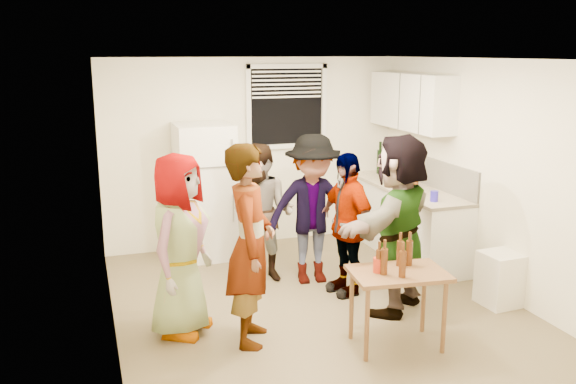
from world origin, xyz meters
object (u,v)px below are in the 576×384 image
object	(u,v)px
kettle	(402,186)
guest_back_left	(263,279)
guest_orange	(395,308)
red_cup	(378,272)
serving_table	(395,345)
guest_black	(345,292)
beer_bottle_table	(379,273)
guest_grey	(183,331)
beer_bottle_counter	(415,193)
refrigerator	(205,191)
guest_back_right	(312,281)
blue_cup	(434,201)
wine_bottle	(379,173)
guest_stripe	(252,340)
trash_bin	(500,281)

from	to	relation	value
kettle	guest_back_left	size ratio (longest dim) A/B	0.17
guest_orange	red_cup	bearing A→B (deg)	12.30
serving_table	guest_black	world-z (taller)	serving_table
beer_bottle_table	guest_grey	bearing A→B (deg)	151.18
guest_black	guest_back_left	bearing A→B (deg)	-142.78
red_cup	guest_black	distance (m)	1.45
beer_bottle_counter	guest_orange	xyz separation A→B (m)	(-0.85, -1.14, -0.90)
refrigerator	guest_back_left	bearing A→B (deg)	-66.42
guest_back_right	red_cup	bearing A→B (deg)	-84.93
kettle	guest_orange	bearing A→B (deg)	-135.17
blue_cup	guest_orange	world-z (taller)	blue_cup
beer_bottle_table	guest_back_right	bearing A→B (deg)	88.87
wine_bottle	beer_bottle_table	bearing A→B (deg)	-117.09
guest_back_left	guest_stripe	bearing A→B (deg)	-74.82
serving_table	guest_stripe	distance (m)	1.30
refrigerator	guest_black	size ratio (longest dim) A/B	1.10
kettle	beer_bottle_table	xyz separation A→B (m)	(-1.47, -2.24, -0.20)
beer_bottle_table	guest_orange	bearing A→B (deg)	50.49
guest_back_left	guest_black	bearing A→B (deg)	-6.38
beer_bottle_counter	beer_bottle_table	bearing A→B (deg)	-127.76
blue_cup	guest_stripe	world-z (taller)	blue_cup
wine_bottle	beer_bottle_counter	distance (m)	1.24
refrigerator	guest_back_right	distance (m)	1.80
beer_bottle_table	wine_bottle	bearing A→B (deg)	62.91
wine_bottle	beer_bottle_table	size ratio (longest dim) A/B	1.59
trash_bin	guest_black	size ratio (longest dim) A/B	0.36
blue_cup	guest_orange	bearing A→B (deg)	-140.04
beer_bottle_counter	beer_bottle_table	distance (m)	2.32
serving_table	red_cup	world-z (taller)	red_cup
guest_grey	red_cup	bearing A→B (deg)	-83.21
blue_cup	guest_back_left	world-z (taller)	blue_cup
blue_cup	guest_black	xyz separation A→B (m)	(-1.14, -0.13, -0.90)
guest_back_left	guest_back_right	size ratio (longest dim) A/B	0.93
wine_bottle	beer_bottle_table	world-z (taller)	wine_bottle
kettle	guest_stripe	bearing A→B (deg)	-159.85
kettle	red_cup	distance (m)	2.67
guest_stripe	guest_orange	distance (m)	1.59
refrigerator	guest_black	distance (m)	2.24
trash_bin	refrigerator	bearing A→B (deg)	135.76
guest_stripe	blue_cup	bearing A→B (deg)	-50.36
guest_black	wine_bottle	bearing A→B (deg)	133.03
blue_cup	guest_black	world-z (taller)	blue_cup
refrigerator	guest_stripe	world-z (taller)	refrigerator
kettle	guest_grey	world-z (taller)	kettle
serving_table	beer_bottle_table	size ratio (longest dim) A/B	3.97
guest_stripe	guest_back_left	distance (m)	1.53
refrigerator	blue_cup	distance (m)	2.81
beer_bottle_counter	blue_cup	bearing A→B (deg)	-92.16
wine_bottle	beer_bottle_counter	size ratio (longest dim) A/B	1.31
beer_bottle_table	red_cup	bearing A→B (deg)	67.79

